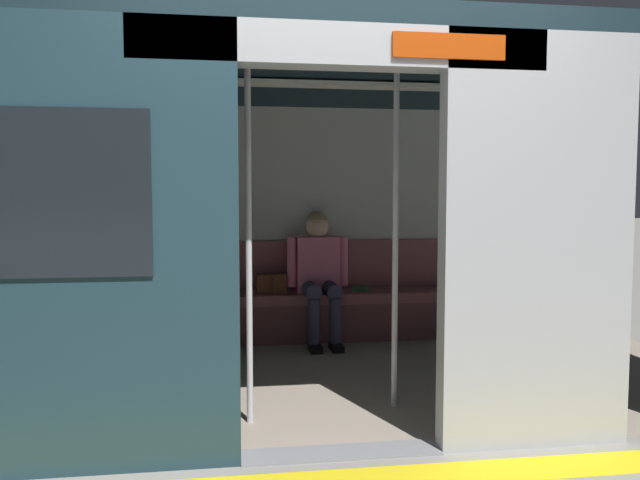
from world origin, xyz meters
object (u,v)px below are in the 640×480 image
at_px(handbag, 271,284).
at_px(grab_pole_door, 249,241).
at_px(person_seated, 319,268).
at_px(book, 361,288).
at_px(grab_pole_far, 395,237).
at_px(train_car, 299,166).
at_px(bench_seat, 293,304).

height_order(handbag, grab_pole_door, grab_pole_door).
xyz_separation_m(person_seated, book, (-0.41, -0.14, -0.21)).
relative_size(person_seated, book, 5.28).
relative_size(grab_pole_door, grab_pole_far, 1.00).
bearing_deg(grab_pole_far, person_seated, -82.88).
relative_size(train_car, bench_seat, 2.00).
height_order(bench_seat, grab_pole_far, grab_pole_far).
height_order(bench_seat, grab_pole_door, grab_pole_door).
height_order(train_car, person_seated, train_car).
relative_size(bench_seat, grab_pole_far, 1.53).
xyz_separation_m(handbag, book, (-0.83, -0.07, -0.07)).
height_order(handbag, book, handbag).
relative_size(bench_seat, book, 14.56).
distance_m(handbag, grab_pole_far, 2.02).
relative_size(book, grab_pole_far, 0.10).
distance_m(train_car, person_seated, 1.41).
height_order(train_car, grab_pole_door, train_car).
bearing_deg(person_seated, book, -160.95).
bearing_deg(bench_seat, book, -171.97).
distance_m(train_car, book, 1.77).
bearing_deg(handbag, book, -175.41).
xyz_separation_m(handbag, grab_pole_far, (-0.64, 1.84, 0.53)).
xyz_separation_m(book, grab_pole_far, (0.19, 1.91, 0.60)).
bearing_deg(person_seated, grab_pole_far, 97.12).
relative_size(handbag, grab_pole_door, 0.12).
relative_size(person_seated, handbag, 4.47).
relative_size(person_seated, grab_pole_far, 0.55).
distance_m(bench_seat, grab_pole_door, 2.14).
bearing_deg(bench_seat, grab_pole_far, 103.72).
relative_size(bench_seat, grab_pole_door, 1.53).
xyz_separation_m(bench_seat, grab_pole_far, (-0.44, 1.82, 0.72)).
distance_m(person_seated, grab_pole_door, 2.07).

